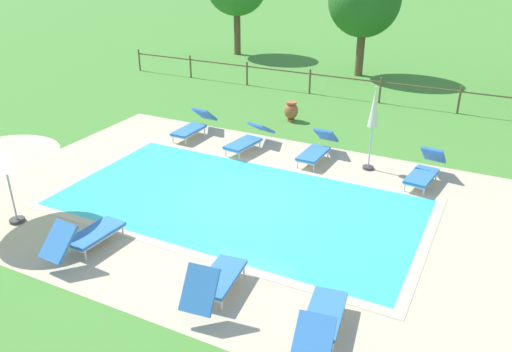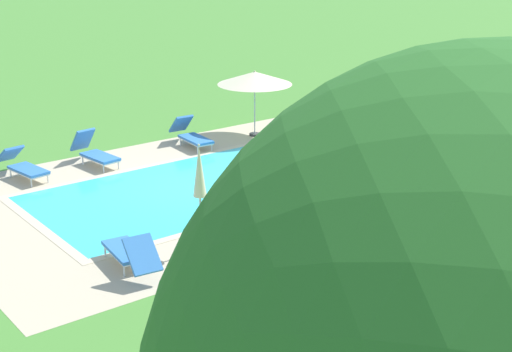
# 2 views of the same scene
# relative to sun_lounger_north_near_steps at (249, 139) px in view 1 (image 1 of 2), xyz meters

# --- Properties ---
(ground_plane) EXTENTS (160.00, 160.00, 0.00)m
(ground_plane) POSITION_rel_sun_lounger_north_near_steps_xyz_m (1.40, -3.30, -0.36)
(ground_plane) COLOR #478433
(pool_deck_paving) EXTENTS (13.60, 9.28, 0.01)m
(pool_deck_paving) POSITION_rel_sun_lounger_north_near_steps_xyz_m (1.40, -3.30, -0.36)
(pool_deck_paving) COLOR #BCAD8E
(pool_deck_paving) RESTS_ON ground
(swimming_pool_water) EXTENTS (9.07, 4.75, 0.01)m
(swimming_pool_water) POSITION_rel_sun_lounger_north_near_steps_xyz_m (1.40, -3.30, -0.36)
(swimming_pool_water) COLOR #38C6D1
(swimming_pool_water) RESTS_ON ground
(pool_coping_rim) EXTENTS (9.55, 5.23, 0.01)m
(pool_coping_rim) POSITION_rel_sun_lounger_north_near_steps_xyz_m (1.40, -3.30, -0.35)
(pool_coping_rim) COLOR beige
(pool_coping_rim) RESTS_ON ground
(sun_lounger_north_near_steps) EXTENTS (0.89, 2.11, 0.77)m
(sun_lounger_north_near_steps) POSITION_rel_sun_lounger_north_near_steps_xyz_m (0.00, 0.00, 0.00)
(sun_lounger_north_near_steps) COLOR #3370BC
(sun_lounger_north_near_steps) RESTS_ON ground
(sun_lounger_north_mid) EXTENTS (0.83, 2.01, 0.90)m
(sun_lounger_north_mid) POSITION_rel_sun_lounger_north_near_steps_xyz_m (5.42, 0.04, 0.02)
(sun_lounger_north_mid) COLOR #3370BC
(sun_lounger_north_mid) RESTS_ON ground
(sun_lounger_north_far) EXTENTS (0.89, 2.06, 0.84)m
(sun_lounger_north_far) POSITION_rel_sun_lounger_north_near_steps_xyz_m (4.99, -6.96, 0.01)
(sun_lounger_north_far) COLOR #3370BC
(sun_lounger_north_far) RESTS_ON ground
(sun_lounger_north_end) EXTENTS (0.72, 1.96, 0.93)m
(sun_lounger_north_end) POSITION_rel_sun_lounger_north_near_steps_xyz_m (-0.45, -6.71, 0.02)
(sun_lounger_north_end) COLOR #3370BC
(sun_lounger_north_end) RESTS_ON ground
(sun_lounger_south_near_corner) EXTENTS (0.67, 2.00, 0.86)m
(sun_lounger_south_near_corner) POSITION_rel_sun_lounger_north_near_steps_xyz_m (2.23, 0.20, 0.01)
(sun_lounger_south_near_corner) COLOR #3370BC
(sun_lounger_south_near_corner) RESTS_ON ground
(sun_lounger_south_mid) EXTENTS (0.81, 1.88, 1.01)m
(sun_lounger_south_mid) POSITION_rel_sun_lounger_north_near_steps_xyz_m (2.85, -6.84, 0.04)
(sun_lounger_south_mid) COLOR #3370BC
(sun_lounger_south_mid) RESTS_ON ground
(sun_lounger_south_far) EXTENTS (0.65, 2.00, 0.86)m
(sun_lounger_south_far) POSITION_rel_sun_lounger_north_near_steps_xyz_m (-2.21, 0.25, 0.01)
(sun_lounger_south_far) COLOR #3370BC
(sun_lounger_south_far) RESTS_ON ground
(patio_umbrella_open_foreground) EXTENTS (2.47, 2.47, 2.21)m
(patio_umbrella_open_foreground) POSITION_rel_sun_lounger_north_near_steps_xyz_m (-2.84, -6.51, 1.59)
(patio_umbrella_open_foreground) COLOR #383838
(patio_umbrella_open_foreground) RESTS_ON ground
(patio_umbrella_closed_row_west) EXTENTS (0.32, 0.32, 2.47)m
(patio_umbrella_closed_row_west) POSITION_rel_sun_lounger_north_near_steps_xyz_m (3.81, 0.25, 1.33)
(patio_umbrella_closed_row_west) COLOR #383838
(patio_umbrella_closed_row_west) RESTS_ON ground
(terracotta_urn_near_fence) EXTENTS (0.51, 0.51, 0.72)m
(terracotta_urn_near_fence) POSITION_rel_sun_lounger_north_near_steps_xyz_m (0.10, 3.19, 0.03)
(terracotta_urn_near_fence) COLOR #A85B38
(terracotta_urn_near_fence) RESTS_ON ground
(perimeter_fence) EXTENTS (21.25, 0.08, 1.05)m
(perimeter_fence) POSITION_rel_sun_lounger_north_near_steps_xyz_m (0.91, 6.85, 0.33)
(perimeter_fence) COLOR brown
(perimeter_fence) RESTS_ON ground
(tree_centre) EXTENTS (3.32, 3.32, 5.19)m
(tree_centre) POSITION_rel_sun_lounger_north_near_steps_xyz_m (0.38, 10.83, 3.12)
(tree_centre) COLOR brown
(tree_centre) RESTS_ON ground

